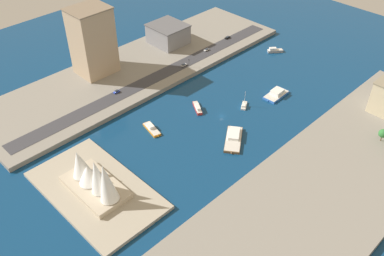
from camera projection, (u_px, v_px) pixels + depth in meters
ground_plane at (222, 116)px, 271.87m from camera, size 440.00×440.00×0.00m
quay_west at (336, 179)px, 225.59m from camera, size 70.00×240.00×3.10m
quay_east at (140, 68)px, 316.22m from camera, size 70.00×240.00×3.10m
peninsula_point at (96, 190)px, 220.01m from camera, size 73.56×41.80×2.00m
road_strip at (158, 76)px, 303.99m from camera, size 11.44×228.00×0.15m
sailboat_small_white at (244, 105)px, 279.47m from camera, size 7.46×9.63×11.49m
tugboat_red at (197, 108)px, 276.92m from camera, size 14.07×10.02×3.50m
water_taxi_orange at (152, 129)px, 260.08m from camera, size 16.24×7.94×3.20m
catamaran_blue at (276, 94)px, 289.11m from camera, size 10.03×19.88×4.28m
yacht_sleek_gray at (275, 50)px, 337.59m from camera, size 10.23×12.09×3.81m
barge_flat_brown at (234, 138)px, 252.72m from camera, size 21.19×24.65×3.48m
apartment_midrise_tan at (93, 41)px, 294.52m from camera, size 22.87×26.77×47.81m
warehouse_low_gray at (168, 34)px, 339.59m from camera, size 27.87×25.68×15.38m
van_white at (207, 50)px, 333.09m from camera, size 1.83×4.55×1.48m
hatchback_blue at (116, 92)px, 286.63m from camera, size 1.98×4.35×1.69m
suv_black at (227, 37)px, 349.57m from camera, size 1.98×5.06×1.58m
sedan_silver at (184, 65)px, 314.51m from camera, size 2.17×5.06×1.54m
traffic_light_waterfront at (189, 62)px, 311.20m from camera, size 0.36×0.36×6.50m
opera_landmark at (94, 178)px, 213.65m from camera, size 36.60×20.41×24.65m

